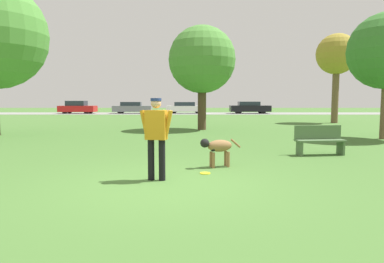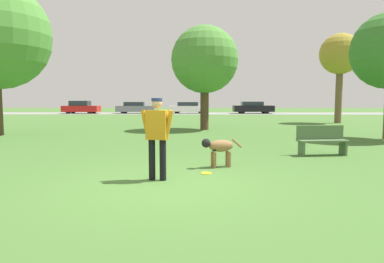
{
  "view_description": "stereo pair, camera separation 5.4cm",
  "coord_description": "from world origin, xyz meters",
  "px_view_note": "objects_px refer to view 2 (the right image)",
  "views": [
    {
      "loc": [
        0.48,
        -6.29,
        1.58
      ],
      "look_at": [
        0.45,
        0.98,
        0.9
      ],
      "focal_mm": 32.0,
      "sensor_mm": 36.0,
      "label": 1
    },
    {
      "loc": [
        0.53,
        -6.29,
        1.58
      ],
      "look_at": [
        0.45,
        0.98,
        0.9
      ],
      "focal_mm": 32.0,
      "sensor_mm": 36.0,
      "label": 2
    }
  ],
  "objects_px": {
    "parked_car_red": "(81,107)",
    "parked_car_grey": "(135,108)",
    "parked_car_black": "(253,108)",
    "tree_mid_center": "(205,60)",
    "frisbee": "(206,173)",
    "tree_far_right": "(340,55)",
    "person": "(157,132)",
    "parked_car_white": "(189,108)",
    "park_bench": "(322,139)",
    "dog": "(219,147)"
  },
  "relations": [
    {
      "from": "parked_car_red",
      "to": "parked_car_grey",
      "type": "height_order",
      "value": "parked_car_red"
    },
    {
      "from": "parked_car_black",
      "to": "tree_mid_center",
      "type": "bearing_deg",
      "value": -106.73
    },
    {
      "from": "frisbee",
      "to": "tree_far_right",
      "type": "xyz_separation_m",
      "value": [
        9.4,
        16.0,
        4.51
      ]
    },
    {
      "from": "person",
      "to": "frisbee",
      "type": "xyz_separation_m",
      "value": [
        0.98,
        0.59,
        -0.94
      ]
    },
    {
      "from": "tree_mid_center",
      "to": "parked_car_white",
      "type": "bearing_deg",
      "value": 93.34
    },
    {
      "from": "parked_car_red",
      "to": "tree_far_right",
      "type": "bearing_deg",
      "value": -33.47
    },
    {
      "from": "frisbee",
      "to": "parked_car_white",
      "type": "distance_m",
      "value": 32.24
    },
    {
      "from": "parked_car_red",
      "to": "park_bench",
      "type": "relative_size",
      "value": 2.84
    },
    {
      "from": "person",
      "to": "parked_car_grey",
      "type": "distance_m",
      "value": 33.18
    },
    {
      "from": "dog",
      "to": "parked_car_white",
      "type": "height_order",
      "value": "parked_car_white"
    },
    {
      "from": "dog",
      "to": "parked_car_red",
      "type": "distance_m",
      "value": 33.69
    },
    {
      "from": "parked_car_white",
      "to": "park_bench",
      "type": "height_order",
      "value": "parked_car_white"
    },
    {
      "from": "dog",
      "to": "tree_far_right",
      "type": "xyz_separation_m",
      "value": [
        9.09,
        15.3,
        4.05
      ]
    },
    {
      "from": "dog",
      "to": "tree_far_right",
      "type": "distance_m",
      "value": 18.25
    },
    {
      "from": "tree_mid_center",
      "to": "parked_car_red",
      "type": "height_order",
      "value": "tree_mid_center"
    },
    {
      "from": "park_bench",
      "to": "person",
      "type": "bearing_deg",
      "value": -151.24
    },
    {
      "from": "tree_far_right",
      "to": "parked_car_grey",
      "type": "bearing_deg",
      "value": 135.95
    },
    {
      "from": "tree_far_right",
      "to": "park_bench",
      "type": "relative_size",
      "value": 4.15
    },
    {
      "from": "dog",
      "to": "tree_mid_center",
      "type": "bearing_deg",
      "value": -108.32
    },
    {
      "from": "tree_mid_center",
      "to": "parked_car_red",
      "type": "bearing_deg",
      "value": 122.97
    },
    {
      "from": "person",
      "to": "park_bench",
      "type": "bearing_deg",
      "value": 47.19
    },
    {
      "from": "parked_car_black",
      "to": "park_bench",
      "type": "relative_size",
      "value": 3.15
    },
    {
      "from": "tree_mid_center",
      "to": "park_bench",
      "type": "relative_size",
      "value": 3.74
    },
    {
      "from": "person",
      "to": "tree_mid_center",
      "type": "bearing_deg",
      "value": 95.46
    },
    {
      "from": "dog",
      "to": "parked_car_red",
      "type": "xyz_separation_m",
      "value": [
        -13.57,
        30.84,
        0.22
      ]
    },
    {
      "from": "tree_mid_center",
      "to": "parked_car_grey",
      "type": "height_order",
      "value": "tree_mid_center"
    },
    {
      "from": "person",
      "to": "park_bench",
      "type": "relative_size",
      "value": 1.12
    },
    {
      "from": "parked_car_red",
      "to": "park_bench",
      "type": "height_order",
      "value": "parked_car_red"
    },
    {
      "from": "frisbee",
      "to": "parked_car_black",
      "type": "bearing_deg",
      "value": 78.8
    },
    {
      "from": "parked_car_white",
      "to": "park_bench",
      "type": "distance_m",
      "value": 30.02
    },
    {
      "from": "tree_mid_center",
      "to": "parked_car_white",
      "type": "xyz_separation_m",
      "value": [
        -1.25,
        21.49,
        -2.96
      ]
    },
    {
      "from": "frisbee",
      "to": "parked_car_red",
      "type": "relative_size",
      "value": 0.06
    },
    {
      "from": "parked_car_grey",
      "to": "park_bench",
      "type": "relative_size",
      "value": 3.08
    },
    {
      "from": "frisbee",
      "to": "parked_car_red",
      "type": "xyz_separation_m",
      "value": [
        -13.26,
        31.54,
        0.69
      ]
    },
    {
      "from": "frisbee",
      "to": "tree_far_right",
      "type": "relative_size",
      "value": 0.04
    },
    {
      "from": "tree_far_right",
      "to": "parked_car_grey",
      "type": "distance_m",
      "value": 23.35
    },
    {
      "from": "tree_mid_center",
      "to": "parked_car_black",
      "type": "height_order",
      "value": "tree_mid_center"
    },
    {
      "from": "park_bench",
      "to": "parked_car_black",
      "type": "bearing_deg",
      "value": 77.47
    },
    {
      "from": "parked_car_black",
      "to": "parked_car_white",
      "type": "bearing_deg",
      "value": 175.99
    },
    {
      "from": "parked_car_black",
      "to": "parked_car_grey",
      "type": "bearing_deg",
      "value": 178.4
    },
    {
      "from": "frisbee",
      "to": "parked_car_white",
      "type": "relative_size",
      "value": 0.05
    },
    {
      "from": "parked_car_red",
      "to": "parked_car_grey",
      "type": "distance_m",
      "value": 6.13
    },
    {
      "from": "frisbee",
      "to": "parked_car_black",
      "type": "height_order",
      "value": "parked_car_black"
    },
    {
      "from": "frisbee",
      "to": "parked_car_white",
      "type": "bearing_deg",
      "value": 91.81
    },
    {
      "from": "dog",
      "to": "tree_mid_center",
      "type": "distance_m",
      "value": 10.51
    },
    {
      "from": "parked_car_white",
      "to": "dog",
      "type": "bearing_deg",
      "value": -88.24
    },
    {
      "from": "frisbee",
      "to": "tree_mid_center",
      "type": "height_order",
      "value": "tree_mid_center"
    },
    {
      "from": "parked_car_red",
      "to": "parked_car_white",
      "type": "relative_size",
      "value": 0.91
    },
    {
      "from": "tree_far_right",
      "to": "parked_car_white",
      "type": "distance_m",
      "value": 19.66
    },
    {
      "from": "tree_far_right",
      "to": "parked_car_grey",
      "type": "xyz_separation_m",
      "value": [
        -16.55,
        16.01,
        -3.87
      ]
    }
  ]
}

